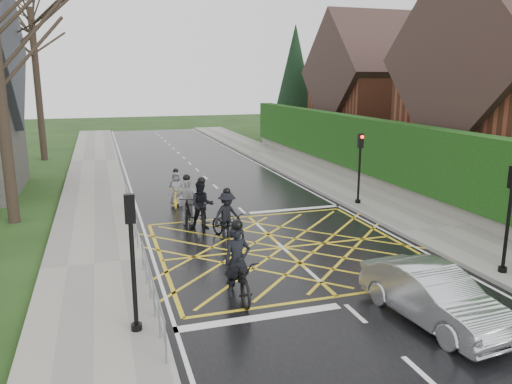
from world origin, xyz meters
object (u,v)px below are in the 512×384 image
cyclist_front (188,206)px  cyclist_mid (227,220)px  car (433,295)px  cyclist_rear (238,272)px  cyclist_back (202,210)px  cyclist_lead (177,193)px

cyclist_front → cyclist_mid: bearing=-50.5°
cyclist_front → car: bearing=-52.4°
cyclist_rear → car: 4.75m
cyclist_back → cyclist_mid: size_ratio=1.03×
cyclist_mid → cyclist_front: bearing=93.4°
cyclist_rear → cyclist_lead: bearing=90.2°
cyclist_lead → cyclist_rear: bearing=-75.9°
cyclist_rear → cyclist_back: bearing=86.8°
cyclist_back → cyclist_front: size_ratio=1.01×
cyclist_front → cyclist_lead: 2.90m
cyclist_mid → cyclist_lead: (-1.01, 5.12, -0.09)m
cyclist_back → car: (3.64, -8.74, -0.10)m
car → cyclist_lead: bearing=101.5°
cyclist_rear → cyclist_mid: (0.93, 4.76, -0.00)m
car → cyclist_front: bearing=106.4°
car → cyclist_back: bearing=106.2°
cyclist_back → cyclist_mid: cyclist_back is taller
cyclist_rear → cyclist_mid: cyclist_rear is taller
cyclist_back → cyclist_mid: (0.62, -1.34, -0.08)m
cyclist_front → cyclist_lead: (0.01, 2.89, -0.14)m
cyclist_lead → cyclist_back: bearing=-70.6°
cyclist_back → car: bearing=-58.4°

